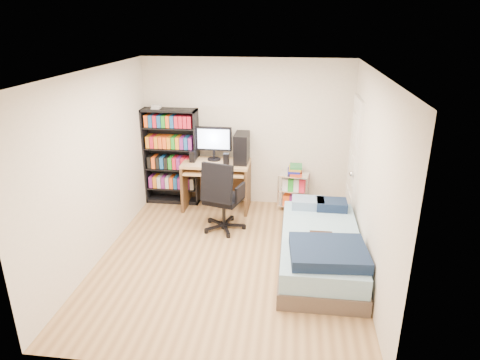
# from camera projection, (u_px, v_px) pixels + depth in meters

# --- Properties ---
(room) EXTENTS (3.58, 4.08, 2.58)m
(room) POSITION_uv_depth(u_px,v_px,m) (228.00, 173.00, 5.39)
(room) COLOR tan
(room) RESTS_ON ground
(media_shelf) EXTENTS (0.94, 0.31, 1.73)m
(media_shelf) POSITION_uv_depth(u_px,v_px,m) (171.00, 156.00, 7.39)
(media_shelf) COLOR black
(media_shelf) RESTS_ON room
(computer_desk) EXTENTS (1.11, 0.64, 1.40)m
(computer_desk) POSITION_uv_depth(u_px,v_px,m) (223.00, 166.00, 7.19)
(computer_desk) COLOR tan
(computer_desk) RESTS_ON room
(office_chair) EXTENTS (0.82, 0.82, 1.13)m
(office_chair) POSITION_uv_depth(u_px,v_px,m) (222.00, 208.00, 6.53)
(office_chair) COLOR black
(office_chair) RESTS_ON room
(wire_cart) EXTENTS (0.54, 0.43, 0.79)m
(wire_cart) POSITION_uv_depth(u_px,v_px,m) (294.00, 181.00, 7.19)
(wire_cart) COLOR white
(wire_cart) RESTS_ON room
(bed) EXTENTS (1.04, 2.08, 0.59)m
(bed) POSITION_uv_depth(u_px,v_px,m) (320.00, 248.00, 5.60)
(bed) COLOR brown
(bed) RESTS_ON room
(door) EXTENTS (0.12, 0.80, 2.00)m
(door) POSITION_uv_depth(u_px,v_px,m) (353.00, 164.00, 6.53)
(door) COLOR silver
(door) RESTS_ON room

